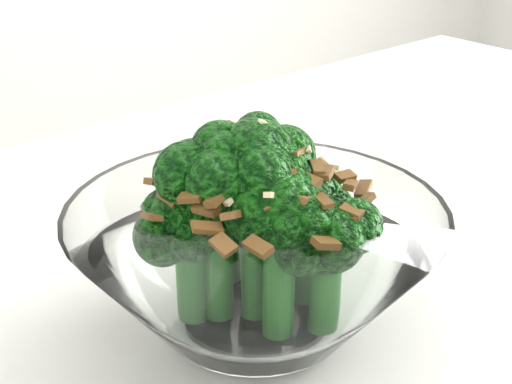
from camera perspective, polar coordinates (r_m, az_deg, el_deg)
broccoli_dish at (r=0.44m, az=0.05°, el=-4.50°), size 0.21×0.21×0.13m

